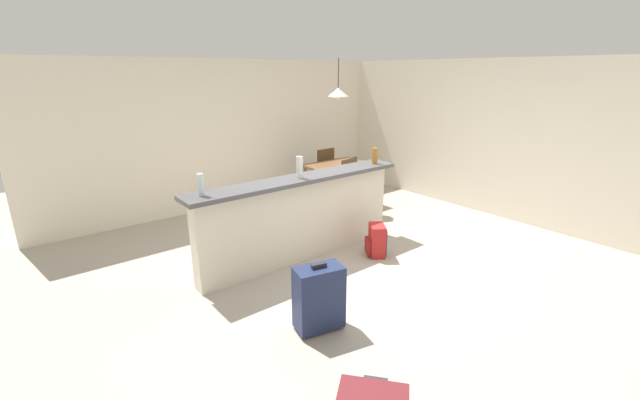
% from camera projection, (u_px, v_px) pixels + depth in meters
% --- Properties ---
extents(ground_plane, '(13.00, 13.00, 0.05)m').
position_uv_depth(ground_plane, '(350.00, 260.00, 5.30)').
color(ground_plane, '#ADA393').
extents(wall_back, '(6.60, 0.10, 2.50)m').
position_uv_depth(wall_back, '(233.00, 134.00, 7.18)').
color(wall_back, silver).
rests_on(wall_back, ground_plane).
extents(wall_right, '(0.10, 6.00, 2.50)m').
position_uv_depth(wall_right, '(472.00, 136.00, 6.96)').
color(wall_right, silver).
rests_on(wall_right, ground_plane).
extents(partition_half_wall, '(2.80, 0.20, 1.02)m').
position_uv_depth(partition_half_wall, '(301.00, 220.00, 5.17)').
color(partition_half_wall, silver).
rests_on(partition_half_wall, ground_plane).
extents(bar_countertop, '(2.96, 0.40, 0.05)m').
position_uv_depth(bar_countertop, '(300.00, 179.00, 5.01)').
color(bar_countertop, '#4C4C51').
rests_on(bar_countertop, partition_half_wall).
extents(bottle_clear, '(0.07, 0.07, 0.23)m').
position_uv_depth(bottle_clear, '(201.00, 185.00, 4.23)').
color(bottle_clear, silver).
rests_on(bottle_clear, bar_countertop).
extents(bottle_white, '(0.08, 0.08, 0.26)m').
position_uv_depth(bottle_white, '(300.00, 167.00, 4.92)').
color(bottle_white, silver).
rests_on(bottle_white, bar_countertop).
extents(bottle_amber, '(0.07, 0.07, 0.22)m').
position_uv_depth(bottle_amber, '(375.00, 156.00, 5.69)').
color(bottle_amber, '#9E661E').
rests_on(bottle_amber, bar_countertop).
extents(dining_table, '(1.10, 0.80, 0.74)m').
position_uv_depth(dining_table, '(339.00, 169.00, 7.24)').
color(dining_table, brown).
rests_on(dining_table, ground_plane).
extents(dining_chair_near_partition, '(0.47, 0.47, 0.93)m').
position_uv_depth(dining_chair_near_partition, '(354.00, 184.00, 6.82)').
color(dining_chair_near_partition, '#4C331E').
rests_on(dining_chair_near_partition, ground_plane).
extents(dining_chair_far_side, '(0.42, 0.42, 0.93)m').
position_uv_depth(dining_chair_far_side, '(322.00, 170.00, 7.76)').
color(dining_chair_far_side, '#4C331E').
rests_on(dining_chair_far_side, ground_plane).
extents(pendant_lamp, '(0.34, 0.34, 0.65)m').
position_uv_depth(pendant_lamp, '(338.00, 92.00, 6.75)').
color(pendant_lamp, black).
extents(suitcase_upright_navy, '(0.48, 0.34, 0.67)m').
position_uv_depth(suitcase_upright_navy, '(319.00, 297.00, 3.76)').
color(suitcase_upright_navy, '#1E284C').
rests_on(suitcase_upright_navy, ground_plane).
extents(backpack_red, '(0.33, 0.34, 0.42)m').
position_uv_depth(backpack_red, '(376.00, 241.00, 5.33)').
color(backpack_red, red).
rests_on(backpack_red, ground_plane).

